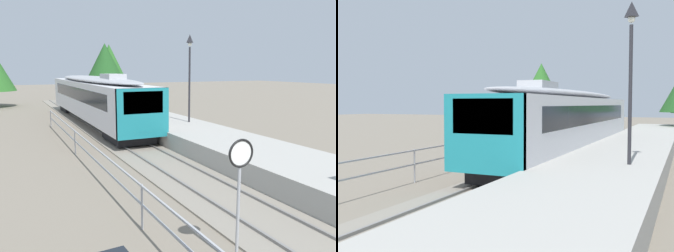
{
  "view_description": "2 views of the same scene",
  "coord_description": "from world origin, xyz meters",
  "views": [
    {
      "loc": [
        -6.42,
        3.95,
        4.21
      ],
      "look_at": [
        0.4,
        18.11,
        1.6
      ],
      "focal_mm": 37.11,
      "sensor_mm": 36.0,
      "label": 1
    },
    {
      "loc": [
        5.86,
        9.04,
        2.9
      ],
      "look_at": [
        -1.0,
        24.11,
        2.0
      ],
      "focal_mm": 42.82,
      "sensor_mm": 36.0,
      "label": 2
    }
  ],
  "objects": [
    {
      "name": "ground_plane",
      "position": [
        -3.0,
        22.0,
        0.0
      ],
      "size": [
        160.0,
        160.0,
        0.0
      ],
      "primitive_type": "plane",
      "color": "slate"
    },
    {
      "name": "track_rails",
      "position": [
        0.0,
        22.0,
        0.03
      ],
      "size": [
        3.2,
        60.0,
        0.14
      ],
      "color": "gray",
      "rests_on": "ground"
    },
    {
      "name": "commuter_train",
      "position": [
        0.0,
        30.36,
        2.15
      ],
      "size": [
        2.82,
        20.73,
        3.74
      ],
      "color": "silver",
      "rests_on": "track_rails"
    },
    {
      "name": "station_platform",
      "position": [
        3.25,
        22.0,
        0.45
      ],
      "size": [
        3.9,
        60.0,
        0.9
      ],
      "primitive_type": "cube",
      "color": "#A8A59E",
      "rests_on": "ground"
    },
    {
      "name": "platform_lamp_mid_platform",
      "position": [
        4.11,
        22.78,
        4.62
      ],
      "size": [
        0.34,
        0.34,
        5.35
      ],
      "color": "#232328",
      "rests_on": "station_platform"
    },
    {
      "name": "speed_limit_sign",
      "position": [
        -2.09,
        9.52,
        2.12
      ],
      "size": [
        0.61,
        0.1,
        2.81
      ],
      "color": "#9EA0A5",
      "rests_on": "ground"
    },
    {
      "name": "carpark_fence",
      "position": [
        -3.3,
        12.0,
        0.91
      ],
      "size": [
        0.06,
        36.06,
        1.25
      ],
      "color": "#9EA0A5",
      "rests_on": "ground"
    },
    {
      "name": "tree_behind_carpark",
      "position": [
        6.9,
        49.66,
        4.73
      ],
      "size": [
        5.07,
        5.07,
        7.39
      ],
      "color": "brown",
      "rests_on": "ground"
    },
    {
      "name": "tree_behind_station_far",
      "position": [
        6.16,
        49.1,
        4.82
      ],
      "size": [
        5.53,
        5.53,
        7.47
      ],
      "color": "brown",
      "rests_on": "ground"
    }
  ]
}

